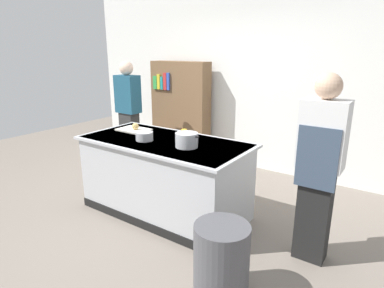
{
  "coord_description": "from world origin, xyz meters",
  "views": [
    {
      "loc": [
        2.29,
        -2.72,
        1.9
      ],
      "look_at": [
        0.25,
        0.2,
        0.85
      ],
      "focal_mm": 30.24,
      "sensor_mm": 36.0,
      "label": 1
    }
  ],
  "objects": [
    {
      "name": "ground_plane",
      "position": [
        0.0,
        0.0,
        0.0
      ],
      "size": [
        10.0,
        10.0,
        0.0
      ],
      "primitive_type": "plane",
      "color": "slate"
    },
    {
      "name": "mixing_bowl",
      "position": [
        -0.18,
        -0.13,
        0.95
      ],
      "size": [
        0.2,
        0.2,
        0.1
      ],
      "primitive_type": "cylinder",
      "color": "#B7BABF",
      "rests_on": "counter_island"
    },
    {
      "name": "cutting_board",
      "position": [
        -0.61,
        0.14,
        0.91
      ],
      "size": [
        0.4,
        0.28,
        0.02
      ],
      "primitive_type": "cube",
      "color": "silver",
      "rests_on": "counter_island"
    },
    {
      "name": "stock_pot",
      "position": [
        0.36,
        -0.06,
        0.98
      ],
      "size": [
        0.31,
        0.24,
        0.15
      ],
      "color": "#B7BABF",
      "rests_on": "counter_island"
    },
    {
      "name": "person_chef",
      "position": [
        1.68,
        0.09,
        0.91
      ],
      "size": [
        0.38,
        0.25,
        1.72
      ],
      "rotation": [
        0.0,
        0.0,
        1.42
      ],
      "color": "black",
      "rests_on": "ground_plane"
    },
    {
      "name": "juice_cup",
      "position": [
        0.12,
        0.23,
        0.95
      ],
      "size": [
        0.07,
        0.07,
        0.1
      ],
      "primitive_type": "cylinder",
      "color": "yellow",
      "rests_on": "counter_island"
    },
    {
      "name": "trash_bin",
      "position": [
        1.23,
        -0.81,
        0.3
      ],
      "size": [
        0.44,
        0.44,
        0.61
      ],
      "primitive_type": "cylinder",
      "color": "#4C4C51",
      "rests_on": "ground_plane"
    },
    {
      "name": "person_guest",
      "position": [
        -1.55,
        0.97,
        0.91
      ],
      "size": [
        0.38,
        0.24,
        1.72
      ],
      "rotation": [
        0.0,
        0.0,
        -1.5
      ],
      "color": "#303030",
      "rests_on": "ground_plane"
    },
    {
      "name": "onion",
      "position": [
        -0.57,
        0.12,
        0.96
      ],
      "size": [
        0.09,
        0.09,
        0.09
      ],
      "primitive_type": "sphere",
      "color": "tan",
      "rests_on": "cutting_board"
    },
    {
      "name": "back_wall",
      "position": [
        0.0,
        2.1,
        1.5
      ],
      "size": [
        6.4,
        0.12,
        3.0
      ],
      "primitive_type": "cube",
      "color": "white",
      "rests_on": "ground_plane"
    },
    {
      "name": "bookshelf",
      "position": [
        -1.12,
        1.8,
        0.85
      ],
      "size": [
        1.1,
        0.31,
        1.7
      ],
      "color": "brown",
      "rests_on": "ground_plane"
    },
    {
      "name": "counter_island",
      "position": [
        0.0,
        -0.0,
        0.47
      ],
      "size": [
        1.98,
        0.98,
        0.9
      ],
      "color": "#B7BABF",
      "rests_on": "ground_plane"
    }
  ]
}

